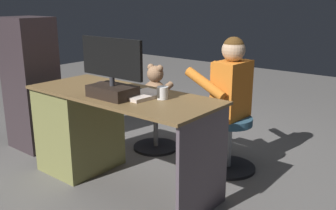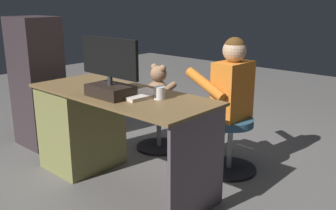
{
  "view_description": "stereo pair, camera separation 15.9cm",
  "coord_description": "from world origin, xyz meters",
  "px_view_note": "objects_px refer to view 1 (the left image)",
  "views": [
    {
      "loc": [
        -1.94,
        2.22,
        1.39
      ],
      "look_at": [
        -0.14,
        -0.01,
        0.58
      ],
      "focal_mm": 40.3,
      "sensor_mm": 36.0,
      "label": 1
    },
    {
      "loc": [
        -2.06,
        2.11,
        1.39
      ],
      "look_at": [
        -0.14,
        -0.01,
        0.58
      ],
      "focal_mm": 40.3,
      "sensor_mm": 36.0,
      "label": 2
    }
  ],
  "objects_px": {
    "visitor_chair": "(229,140)",
    "person": "(221,92)",
    "desk": "(87,126)",
    "keyboard": "(130,90)",
    "office_chair_teddy": "(156,121)",
    "monitor": "(112,78)",
    "teddy_bear": "(156,86)",
    "tv_remote": "(103,90)",
    "computer_mouse": "(101,84)",
    "cup": "(163,93)"
  },
  "relations": [
    {
      "from": "visitor_chair",
      "to": "person",
      "type": "xyz_separation_m",
      "value": [
        0.09,
        0.0,
        0.39
      ]
    },
    {
      "from": "desk",
      "to": "keyboard",
      "type": "height_order",
      "value": "keyboard"
    },
    {
      "from": "keyboard",
      "to": "visitor_chair",
      "type": "distance_m",
      "value": 0.95
    },
    {
      "from": "keyboard",
      "to": "office_chair_teddy",
      "type": "distance_m",
      "value": 0.84
    },
    {
      "from": "monitor",
      "to": "visitor_chair",
      "type": "height_order",
      "value": "monitor"
    },
    {
      "from": "teddy_bear",
      "to": "visitor_chair",
      "type": "xyz_separation_m",
      "value": [
        -0.77,
        -0.02,
        -0.35
      ]
    },
    {
      "from": "office_chair_teddy",
      "to": "teddy_bear",
      "type": "xyz_separation_m",
      "value": [
        0.0,
        -0.01,
        0.34
      ]
    },
    {
      "from": "visitor_chair",
      "to": "keyboard",
      "type": "bearing_deg",
      "value": 54.58
    },
    {
      "from": "tv_remote",
      "to": "person",
      "type": "xyz_separation_m",
      "value": [
        -0.55,
        -0.78,
        -0.08
      ]
    },
    {
      "from": "office_chair_teddy",
      "to": "monitor",
      "type": "bearing_deg",
      "value": 111.29
    },
    {
      "from": "computer_mouse",
      "to": "teddy_bear",
      "type": "height_order",
      "value": "teddy_bear"
    },
    {
      "from": "cup",
      "to": "tv_remote",
      "type": "xyz_separation_m",
      "value": [
        0.5,
        0.1,
        -0.03
      ]
    },
    {
      "from": "keyboard",
      "to": "monitor",
      "type": "bearing_deg",
      "value": 96.79
    },
    {
      "from": "cup",
      "to": "keyboard",
      "type": "bearing_deg",
      "value": -2.48
    },
    {
      "from": "cup",
      "to": "tv_remote",
      "type": "height_order",
      "value": "cup"
    },
    {
      "from": "monitor",
      "to": "cup",
      "type": "bearing_deg",
      "value": -148.74
    },
    {
      "from": "person",
      "to": "visitor_chair",
      "type": "bearing_deg",
      "value": -177.39
    },
    {
      "from": "computer_mouse",
      "to": "visitor_chair",
      "type": "relative_size",
      "value": 0.21
    },
    {
      "from": "computer_mouse",
      "to": "tv_remote",
      "type": "height_order",
      "value": "computer_mouse"
    },
    {
      "from": "computer_mouse",
      "to": "keyboard",
      "type": "bearing_deg",
      "value": -178.4
    },
    {
      "from": "desk",
      "to": "tv_remote",
      "type": "distance_m",
      "value": 0.43
    },
    {
      "from": "cup",
      "to": "teddy_bear",
      "type": "distance_m",
      "value": 0.92
    },
    {
      "from": "desk",
      "to": "office_chair_teddy",
      "type": "height_order",
      "value": "desk"
    },
    {
      "from": "desk",
      "to": "office_chair_teddy",
      "type": "xyz_separation_m",
      "value": [
        -0.13,
        -0.71,
        -0.11
      ]
    },
    {
      "from": "tv_remote",
      "to": "teddy_bear",
      "type": "bearing_deg",
      "value": -109.25
    },
    {
      "from": "keyboard",
      "to": "person",
      "type": "xyz_separation_m",
      "value": [
        -0.38,
        -0.66,
        -0.08
      ]
    },
    {
      "from": "monitor",
      "to": "person",
      "type": "distance_m",
      "value": 0.95
    },
    {
      "from": "tv_remote",
      "to": "office_chair_teddy",
      "type": "distance_m",
      "value": 0.89
    },
    {
      "from": "teddy_bear",
      "to": "monitor",
      "type": "bearing_deg",
      "value": 110.98
    },
    {
      "from": "monitor",
      "to": "visitor_chair",
      "type": "xyz_separation_m",
      "value": [
        -0.45,
        -0.86,
        -0.61
      ]
    },
    {
      "from": "office_chair_teddy",
      "to": "keyboard",
      "type": "bearing_deg",
      "value": 115.34
    },
    {
      "from": "keyboard",
      "to": "visitor_chair",
      "type": "bearing_deg",
      "value": -125.42
    },
    {
      "from": "desk",
      "to": "keyboard",
      "type": "xyz_separation_m",
      "value": [
        -0.43,
        -0.08,
        0.35
      ]
    },
    {
      "from": "keyboard",
      "to": "tv_remote",
      "type": "xyz_separation_m",
      "value": [
        0.17,
        0.11,
        -0.0
      ]
    },
    {
      "from": "computer_mouse",
      "to": "office_chair_teddy",
      "type": "distance_m",
      "value": 0.8
    },
    {
      "from": "keyboard",
      "to": "tv_remote",
      "type": "distance_m",
      "value": 0.21
    },
    {
      "from": "computer_mouse",
      "to": "teddy_bear",
      "type": "relative_size",
      "value": 0.27
    },
    {
      "from": "keyboard",
      "to": "teddy_bear",
      "type": "xyz_separation_m",
      "value": [
        0.3,
        -0.65,
        -0.12
      ]
    },
    {
      "from": "cup",
      "to": "visitor_chair",
      "type": "height_order",
      "value": "cup"
    },
    {
      "from": "monitor",
      "to": "teddy_bear",
      "type": "relative_size",
      "value": 1.55
    },
    {
      "from": "teddy_bear",
      "to": "person",
      "type": "bearing_deg",
      "value": -178.51
    },
    {
      "from": "computer_mouse",
      "to": "cup",
      "type": "relative_size",
      "value": 1.11
    },
    {
      "from": "monitor",
      "to": "tv_remote",
      "type": "height_order",
      "value": "monitor"
    },
    {
      "from": "cup",
      "to": "office_chair_teddy",
      "type": "height_order",
      "value": "cup"
    },
    {
      "from": "person",
      "to": "keyboard",
      "type": "bearing_deg",
      "value": 60.08
    },
    {
      "from": "teddy_bear",
      "to": "keyboard",
      "type": "bearing_deg",
      "value": 114.88
    },
    {
      "from": "monitor",
      "to": "tv_remote",
      "type": "distance_m",
      "value": 0.25
    },
    {
      "from": "keyboard",
      "to": "computer_mouse",
      "type": "relative_size",
      "value": 4.38
    },
    {
      "from": "monitor",
      "to": "tv_remote",
      "type": "xyz_separation_m",
      "value": [
        0.2,
        -0.08,
        -0.13
      ]
    },
    {
      "from": "desk",
      "to": "cup",
      "type": "height_order",
      "value": "cup"
    }
  ]
}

